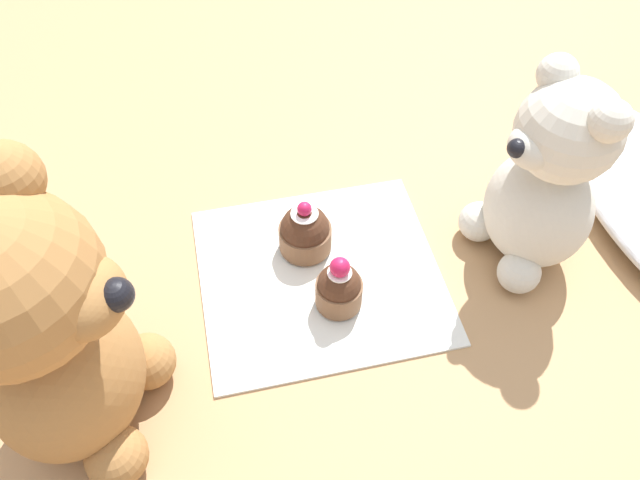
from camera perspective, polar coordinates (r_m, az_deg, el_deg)
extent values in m
plane|color=tan|center=(0.62, 0.00, -3.26)|extent=(4.00, 4.00, 0.00)
cube|color=silver|center=(0.61, 0.00, -3.10)|extent=(0.21, 0.23, 0.01)
ellipsoid|color=beige|center=(0.63, 19.23, 2.71)|extent=(0.12, 0.11, 0.12)
sphere|color=beige|center=(0.56, 21.79, 9.25)|extent=(0.09, 0.09, 0.09)
ellipsoid|color=beige|center=(0.54, 18.80, 8.01)|extent=(0.05, 0.05, 0.03)
sphere|color=black|center=(0.53, 17.57, 8.00)|extent=(0.02, 0.02, 0.02)
sphere|color=beige|center=(0.56, 20.90, 14.00)|extent=(0.03, 0.03, 0.03)
sphere|color=beige|center=(0.53, 24.98, 9.85)|extent=(0.03, 0.03, 0.03)
sphere|color=beige|center=(0.65, 14.32, 1.64)|extent=(0.04, 0.04, 0.04)
sphere|color=beige|center=(0.62, 17.73, -2.82)|extent=(0.04, 0.04, 0.04)
ellipsoid|color=#A3703D|center=(0.52, -22.04, -11.34)|extent=(0.16, 0.15, 0.14)
sphere|color=#A3703D|center=(0.42, -26.80, -3.57)|extent=(0.12, 0.12, 0.12)
ellipsoid|color=#A3703D|center=(0.41, -20.70, -4.96)|extent=(0.07, 0.07, 0.05)
sphere|color=black|center=(0.39, -18.11, -4.78)|extent=(0.02, 0.02, 0.02)
sphere|color=#A3703D|center=(0.41, -26.84, 5.06)|extent=(0.05, 0.05, 0.05)
sphere|color=#A3703D|center=(0.53, -18.08, -18.29)|extent=(0.05, 0.05, 0.05)
sphere|color=#A3703D|center=(0.56, -15.50, -10.63)|extent=(0.05, 0.05, 0.05)
cylinder|color=brown|center=(0.58, 1.73, -4.88)|extent=(0.04, 0.04, 0.03)
sphere|color=#472819|center=(0.57, 1.77, -4.10)|extent=(0.04, 0.04, 0.04)
cylinder|color=white|center=(0.55, 1.81, -3.00)|extent=(0.02, 0.02, 0.00)
sphere|color=#B71947|center=(0.55, 1.83, -2.50)|extent=(0.02, 0.02, 0.02)
cylinder|color=brown|center=(0.62, -1.36, 0.25)|extent=(0.05, 0.05, 0.03)
sphere|color=#472819|center=(0.61, -1.38, 1.04)|extent=(0.05, 0.05, 0.05)
cylinder|color=white|center=(0.59, -1.42, 2.42)|extent=(0.03, 0.03, 0.00)
sphere|color=#B71947|center=(0.59, -1.44, 2.86)|extent=(0.01, 0.01, 0.01)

